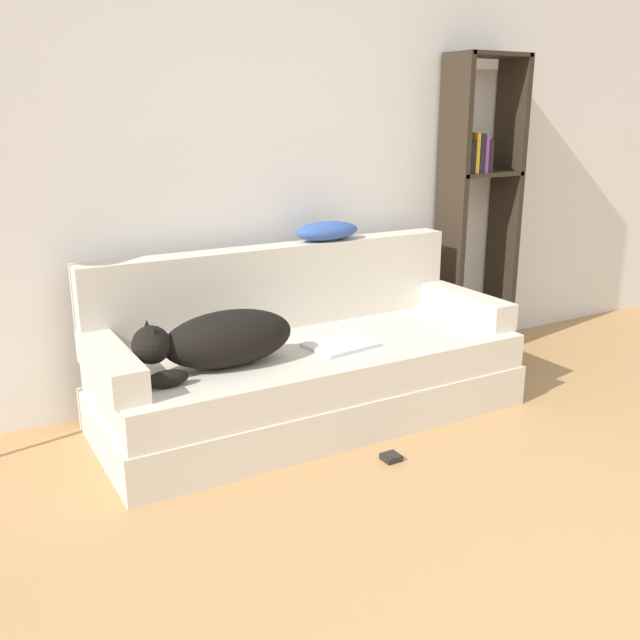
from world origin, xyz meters
TOP-DOWN VIEW (x-y plane):
  - wall_back at (0.00, 2.73)m, footprint 8.20×0.06m
  - couch at (-0.03, 2.14)m, footprint 2.09×0.85m
  - couch_backrest at (-0.03, 2.50)m, footprint 2.05×0.15m
  - couch_arm_left at (-1.00, 2.13)m, footprint 0.15×0.66m
  - couch_arm_right at (0.94, 2.13)m, footprint 0.15×0.66m
  - dog at (-0.53, 2.05)m, footprint 0.74×0.28m
  - laptop at (0.09, 2.04)m, footprint 0.35×0.29m
  - throw_pillow at (0.27, 2.49)m, footprint 0.37×0.17m
  - bookshelf at (1.37, 2.55)m, footprint 0.47×0.26m
  - power_adapter at (0.05, 1.55)m, footprint 0.08×0.08m

SIDE VIEW (x-z plane):
  - power_adapter at x=0.05m, z-range 0.00..0.03m
  - couch at x=-0.03m, z-range 0.00..0.38m
  - laptop at x=0.09m, z-range 0.38..0.40m
  - couch_arm_left at x=-1.00m, z-range 0.38..0.53m
  - couch_arm_right at x=0.94m, z-range 0.38..0.53m
  - dog at x=-0.53m, z-range 0.39..0.64m
  - couch_backrest at x=-0.03m, z-range 0.38..0.82m
  - throw_pillow at x=0.27m, z-range 0.82..0.92m
  - bookshelf at x=1.37m, z-range 0.11..1.92m
  - wall_back at x=0.00m, z-range 0.00..2.70m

